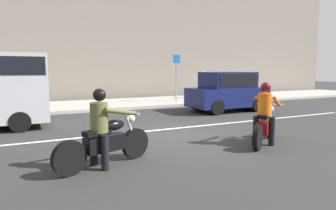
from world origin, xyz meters
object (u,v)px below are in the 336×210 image
Objects in this scene: street_sign_post at (176,73)px; motorcycle_with_rider_olive at (104,135)px; motorcycle_with_rider_orange_stripe at (265,119)px; parked_hatchback_navy at (227,91)px; pedestrian_bystander at (203,82)px.

motorcycle_with_rider_olive is at bearing -125.40° from street_sign_post.
street_sign_post is (6.40, 9.01, 1.08)m from motorcycle_with_rider_olive.
motorcycle_with_rider_olive is (-4.19, 0.03, -0.01)m from motorcycle_with_rider_orange_stripe.
street_sign_post is at bearing 100.04° from parked_hatchback_navy.
parked_hatchback_navy is (7.06, 5.27, 0.29)m from motorcycle_with_rider_olive.
motorcycle_with_rider_orange_stripe is at bearing -0.39° from motorcycle_with_rider_olive.
motorcycle_with_rider_olive is 8.82m from parked_hatchback_navy.
pedestrian_bystander is at bearing 22.50° from street_sign_post.
parked_hatchback_navy is 3.88m from street_sign_post.
parked_hatchback_navy is at bearing 61.53° from motorcycle_with_rider_orange_stripe.
motorcycle_with_rider_orange_stripe is at bearing -114.68° from pedestrian_bystander.
motorcycle_with_rider_orange_stripe is 0.52× the size of parked_hatchback_navy.
parked_hatchback_navy is at bearing -110.15° from pedestrian_bystander.
parked_hatchback_navy is at bearing -79.96° from street_sign_post.
street_sign_post is 1.54× the size of pedestrian_bystander.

